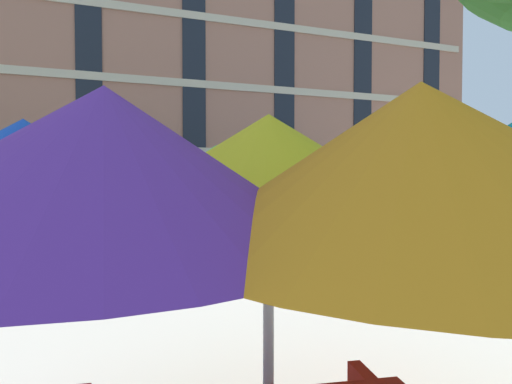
% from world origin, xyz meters
% --- Properties ---
extents(ground_plane, '(120.00, 120.00, 0.00)m').
position_xyz_m(ground_plane, '(0.00, 0.00, 0.00)').
color(ground_plane, '#38383A').
extents(sidewalk_far, '(56.00, 3.60, 0.12)m').
position_xyz_m(sidewalk_far, '(0.00, 6.80, 0.06)').
color(sidewalk_far, '#B2ADA3').
rests_on(sidewalk_far, ground).
extents(apartment_building, '(37.20, 12.08, 19.20)m').
position_xyz_m(apartment_building, '(0.00, 14.99, 9.60)').
color(apartment_building, '#A87056').
rests_on(apartment_building, ground).
extents(sedan_black, '(4.40, 1.98, 1.78)m').
position_xyz_m(sedan_black, '(-0.19, 3.70, 0.95)').
color(sedan_black, black).
rests_on(sedan_black, ground).
extents(pickup_blue, '(5.10, 2.12, 2.20)m').
position_xyz_m(pickup_blue, '(5.35, 3.70, 1.03)').
color(pickup_blue, navy).
rests_on(pickup_blue, ground).
extents(sedan_silver, '(4.40, 1.98, 1.78)m').
position_xyz_m(sedan_silver, '(12.67, 3.70, 0.95)').
color(sedan_silver, '#A8AAB2').
rests_on(sedan_silver, ground).
extents(patio_umbrella, '(3.74, 3.74, 2.20)m').
position_xyz_m(patio_umbrella, '(-0.81, -9.00, 1.89)').
color(patio_umbrella, silver).
rests_on(patio_umbrella, ground).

